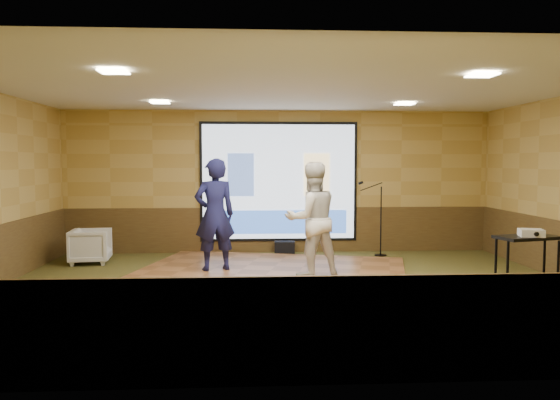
{
  "coord_description": "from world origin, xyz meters",
  "views": [
    {
      "loc": [
        -0.63,
        -8.04,
        1.92
      ],
      "look_at": [
        -0.13,
        0.79,
        1.3
      ],
      "focal_mm": 35.0,
      "sensor_mm": 36.0,
      "label": 1
    }
  ],
  "objects": [
    {
      "name": "dance_floor",
      "position": [
        -0.26,
        1.34,
        0.02
      ],
      "size": [
        5.3,
        4.51,
        0.03
      ],
      "primitive_type": "cube",
      "rotation": [
        0.0,
        0.0,
        -0.25
      ],
      "color": "#955F36",
      "rests_on": "ground"
    },
    {
      "name": "projector",
      "position": [
        3.26,
        -0.78,
        0.94
      ],
      "size": [
        0.36,
        0.32,
        0.1
      ],
      "primitive_type": "cube",
      "rotation": [
        0.0,
        0.0,
        -0.24
      ],
      "color": "silver",
      "rests_on": "av_table"
    },
    {
      "name": "player_left",
      "position": [
        -1.22,
        1.44,
        1.01
      ],
      "size": [
        0.81,
        0.65,
        1.95
      ],
      "primitive_type": "imported",
      "rotation": [
        0.0,
        0.0,
        3.44
      ],
      "color": "#151643",
      "rests_on": "dance_floor"
    },
    {
      "name": "projector_screen",
      "position": [
        0.0,
        3.44,
        1.47
      ],
      "size": [
        3.32,
        0.06,
        2.52
      ],
      "color": "black",
      "rests_on": "room_shell"
    },
    {
      "name": "room_shell",
      "position": [
        0.0,
        0.0,
        2.09
      ],
      "size": [
        9.04,
        7.04,
        3.02
      ],
      "color": "tan",
      "rests_on": "ground"
    },
    {
      "name": "wainscot_front",
      "position": [
        0.0,
        -3.48,
        0.47
      ],
      "size": [
        9.0,
        0.04,
        0.95
      ],
      "primitive_type": "cube",
      "color": "#462F17",
      "rests_on": "ground"
    },
    {
      "name": "mic_stand",
      "position": [
        2.0,
        2.9,
        0.49
      ],
      "size": [
        0.6,
        0.25,
        1.53
      ],
      "rotation": [
        0.0,
        0.0,
        0.24
      ],
      "color": "black",
      "rests_on": "ground"
    },
    {
      "name": "av_table",
      "position": [
        3.25,
        -0.7,
        0.61
      ],
      "size": [
        0.85,
        0.45,
        0.89
      ],
      "rotation": [
        0.0,
        0.0,
        0.26
      ],
      "color": "black",
      "rests_on": "ground"
    },
    {
      "name": "downlight_sw",
      "position": [
        -2.2,
        -1.5,
        2.97
      ],
      "size": [
        0.32,
        0.32,
        0.02
      ],
      "primitive_type": "cube",
      "color": "beige",
      "rests_on": "room_shell"
    },
    {
      "name": "downlight_ne",
      "position": [
        2.2,
        1.8,
        2.97
      ],
      "size": [
        0.32,
        0.32,
        0.02
      ],
      "primitive_type": "cube",
      "color": "beige",
      "rests_on": "room_shell"
    },
    {
      "name": "downlight_nw",
      "position": [
        -2.2,
        1.8,
        2.97
      ],
      "size": [
        0.32,
        0.32,
        0.02
      ],
      "primitive_type": "cube",
      "color": "beige",
      "rests_on": "room_shell"
    },
    {
      "name": "downlight_se",
      "position": [
        2.2,
        -1.5,
        2.97
      ],
      "size": [
        0.32,
        0.32,
        0.02
      ],
      "primitive_type": "cube",
      "color": "beige",
      "rests_on": "room_shell"
    },
    {
      "name": "banquet_chair",
      "position": [
        -3.62,
        2.36,
        0.33
      ],
      "size": [
        0.79,
        0.77,
        0.66
      ],
      "primitive_type": "imported",
      "rotation": [
        0.0,
        0.0,
        1.67
      ],
      "color": "gray",
      "rests_on": "ground"
    },
    {
      "name": "wainscot_back",
      "position": [
        0.0,
        3.48,
        0.47
      ],
      "size": [
        9.0,
        0.04,
        0.95
      ],
      "primitive_type": "cube",
      "color": "#462F17",
      "rests_on": "ground"
    },
    {
      "name": "ground",
      "position": [
        0.0,
        0.0,
        0.0
      ],
      "size": [
        9.0,
        9.0,
        0.0
      ],
      "primitive_type": "plane",
      "color": "#313E1C",
      "rests_on": "ground"
    },
    {
      "name": "duffel_bag",
      "position": [
        0.11,
        3.25,
        0.13
      ],
      "size": [
        0.43,
        0.31,
        0.26
      ],
      "primitive_type": "cube",
      "rotation": [
        0.0,
        0.0,
        -0.07
      ],
      "color": "black",
      "rests_on": "ground"
    },
    {
      "name": "player_right",
      "position": [
        0.4,
        0.84,
        0.98
      ],
      "size": [
        1.07,
        0.93,
        1.89
      ],
      "primitive_type": "imported",
      "rotation": [
        0.0,
        0.0,
        3.4
      ],
      "color": "beige",
      "rests_on": "dance_floor"
    }
  ]
}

